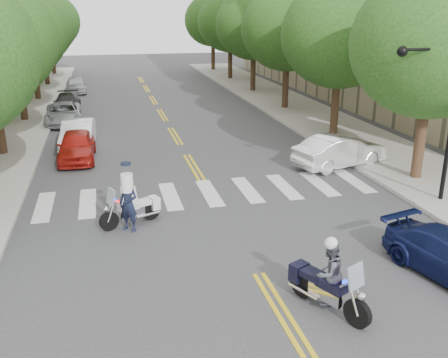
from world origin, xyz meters
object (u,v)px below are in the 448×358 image
object	(u,v)px
motorcycle_parked	(135,210)
officer_standing	(128,204)
convertible	(340,151)
motorcycle_police	(327,277)

from	to	relation	value
motorcycle_parked	officer_standing	bearing A→B (deg)	132.26
officer_standing	convertible	world-z (taller)	officer_standing
motorcycle_police	convertible	xyz separation A→B (m)	(5.44, 10.45, -0.12)
motorcycle_police	motorcycle_parked	world-z (taller)	motorcycle_police
motorcycle_police	officer_standing	distance (m)	7.13
officer_standing	convertible	size ratio (longest dim) A/B	0.42
officer_standing	motorcycle_parked	bearing A→B (deg)	107.19
motorcycle_parked	convertible	size ratio (longest dim) A/B	0.46
motorcycle_parked	convertible	bearing A→B (deg)	-89.02
convertible	motorcycle_parked	bearing A→B (deg)	97.65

